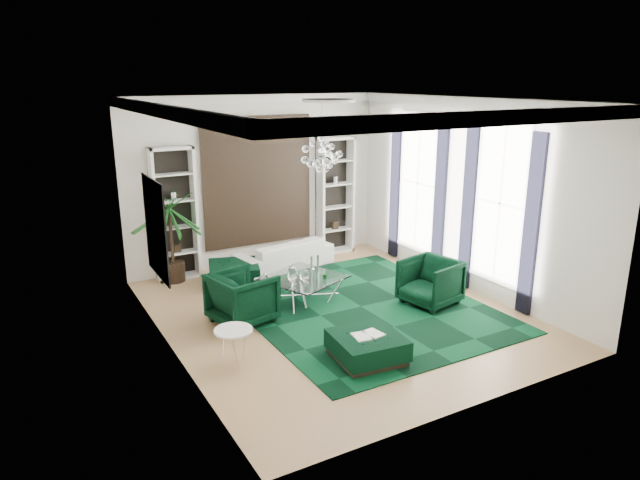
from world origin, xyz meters
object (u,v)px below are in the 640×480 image
armchair_left (243,298)px  armchair_right (430,282)px  ottoman_side (234,274)px  ottoman_front (367,348)px  side_table (234,347)px  palm (170,222)px  coffee_table (303,288)px  sofa (284,254)px

armchair_left → armchair_right: (3.39, -0.95, -0.02)m
armchair_left → ottoman_side: size_ratio=1.00×
ottoman_front → side_table: bearing=154.6°
armchair_left → palm: bearing=-2.6°
coffee_table → palm: size_ratio=0.52×
sofa → palm: bearing=-19.5°
coffee_table → palm: 3.13m
sofa → armchair_left: 2.97m
side_table → armchair_right: bearing=5.8°
coffee_table → ottoman_side: 1.68m
ottoman_side → side_table: size_ratio=1.73×
armchair_left → armchair_right: size_ratio=1.04×
armchair_left → side_table: size_ratio=1.74×
armchair_left → palm: (-0.48, 2.68, 0.82)m
ottoman_side → ottoman_front: 4.13m
sofa → palm: size_ratio=0.88×
ottoman_side → armchair_left: bearing=-106.5°
ottoman_side → palm: 1.69m
ottoman_side → armchair_right: bearing=-44.8°
ottoman_front → palm: bearing=108.1°
sofa → armchair_right: armchair_right is taller
armchair_right → ottoman_front: 2.62m
sofa → ottoman_front: size_ratio=2.25×
side_table → palm: bearing=87.1°
palm → armchair_left: bearing=-79.8°
ottoman_side → ottoman_front: bearing=-82.2°
sofa → coffee_table: (-0.49, -1.86, -0.10)m
coffee_table → ottoman_front: coffee_table is taller
armchair_left → palm: 2.84m
ottoman_side → ottoman_front: ottoman_side is taller
armchair_right → coffee_table: 2.42m
ottoman_front → side_table: (-1.81, 0.86, 0.08)m
armchair_right → palm: palm is taller
ottoman_front → palm: 5.27m
armchair_right → ottoman_side: armchair_right is taller
coffee_table → side_table: side_table is taller
armchair_right → side_table: 4.11m
armchair_right → ottoman_front: size_ratio=0.97×
ottoman_side → ottoman_front: (0.56, -4.09, -0.02)m
ottoman_front → palm: palm is taller
sofa → side_table: (-2.59, -3.65, -0.05)m
ottoman_side → palm: size_ratio=0.39×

